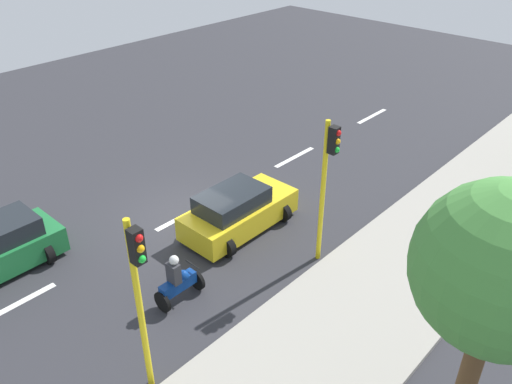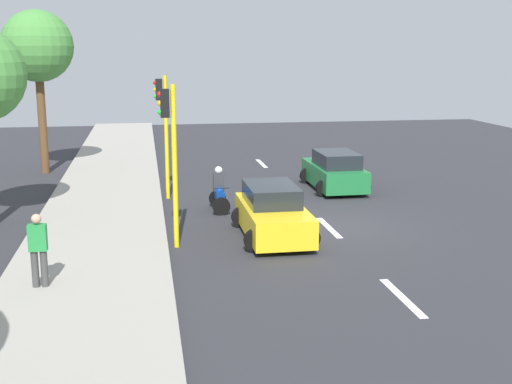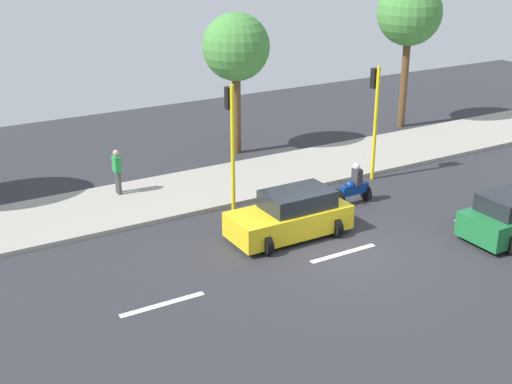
{
  "view_description": "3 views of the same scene",
  "coord_description": "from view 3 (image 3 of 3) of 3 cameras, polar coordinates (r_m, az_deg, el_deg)",
  "views": [
    {
      "loc": [
        11.83,
        -9.18,
        9.78
      ],
      "look_at": [
        2.02,
        1.45,
        1.13
      ],
      "focal_mm": 36.29,
      "sensor_mm": 36.0,
      "label": 1
    },
    {
      "loc": [
        5.52,
        19.19,
        5.4
      ],
      "look_at": [
        2.66,
        2.21,
        1.7
      ],
      "focal_mm": 46.57,
      "sensor_mm": 36.0,
      "label": 2
    },
    {
      "loc": [
        -14.9,
        11.86,
        9.42
      ],
      "look_at": [
        2.5,
        1.65,
        1.51
      ],
      "focal_mm": 47.9,
      "sensor_mm": 36.0,
      "label": 3
    }
  ],
  "objects": [
    {
      "name": "street_tree_center",
      "position": [
        29.24,
        -1.68,
        11.92
      ],
      "size": [
        2.86,
        2.86,
        6.1
      ],
      "color": "brown",
      "rests_on": "ground"
    },
    {
      "name": "lane_stripe_north",
      "position": [
        25.09,
        18.28,
        -1.78
      ],
      "size": [
        0.2,
        2.4,
        0.01
      ],
      "primitive_type": "cube",
      "color": "white",
      "rests_on": "ground"
    },
    {
      "name": "sidewalk",
      "position": [
        26.6,
        -1.83,
        0.82
      ],
      "size": [
        4.0,
        60.0,
        0.15
      ],
      "primitive_type": "cube",
      "color": "#9E998E",
      "rests_on": "ground"
    },
    {
      "name": "traffic_light_corner",
      "position": [
        23.34,
        -2.09,
        5.23
      ],
      "size": [
        0.49,
        0.24,
        4.5
      ],
      "color": "yellow",
      "rests_on": "ground"
    },
    {
      "name": "street_tree_south",
      "position": [
        34.09,
        12.69,
        14.28
      ],
      "size": [
        3.07,
        3.07,
        7.09
      ],
      "color": "brown",
      "rests_on": "ground"
    },
    {
      "name": "motorcycle",
      "position": [
        24.81,
        8.18,
        0.45
      ],
      "size": [
        0.6,
        1.3,
        1.53
      ],
      "color": "black",
      "rests_on": "ground"
    },
    {
      "name": "ground_plane",
      "position": [
        21.27,
        7.3,
        -5.23
      ],
      "size": [
        40.0,
        60.0,
        0.1
      ],
      "primitive_type": "cube",
      "color": "#2D2D33"
    },
    {
      "name": "pedestrian_near_signal",
      "position": [
        25.48,
        -11.51,
        1.8
      ],
      "size": [
        0.4,
        0.24,
        1.69
      ],
      "color": "#3F3F3F",
      "rests_on": "sidewalk"
    },
    {
      "name": "traffic_light_midblock",
      "position": [
        26.78,
        9.9,
        7.05
      ],
      "size": [
        0.49,
        0.24,
        4.5
      ],
      "color": "yellow",
      "rests_on": "ground"
    },
    {
      "name": "lane_stripe_south",
      "position": [
        18.58,
        -7.79,
        -9.28
      ],
      "size": [
        0.2,
        2.4,
        0.01
      ],
      "primitive_type": "cube",
      "color": "white",
      "rests_on": "ground"
    },
    {
      "name": "car_yellow_cab",
      "position": [
        21.98,
        2.93,
        -1.98
      ],
      "size": [
        2.12,
        3.96,
        1.52
      ],
      "color": "yellow",
      "rests_on": "ground"
    },
    {
      "name": "lane_stripe_mid",
      "position": [
        21.25,
        7.3,
        -5.1
      ],
      "size": [
        0.2,
        2.4,
        0.01
      ],
      "primitive_type": "cube",
      "color": "white",
      "rests_on": "ground"
    }
  ]
}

